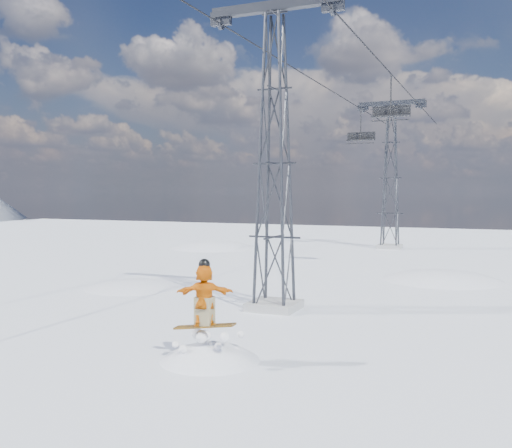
# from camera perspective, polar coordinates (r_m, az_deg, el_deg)

# --- Properties ---
(ground) EXTENTS (120.00, 120.00, 0.00)m
(ground) POSITION_cam_1_polar(r_m,az_deg,el_deg) (15.28, -12.35, -13.77)
(ground) COLOR white
(ground) RESTS_ON ground
(snow_terrain) EXTENTS (39.00, 37.00, 22.00)m
(snow_terrain) POSITION_cam_1_polar(r_m,az_deg,el_deg) (38.35, 1.15, -18.21)
(snow_terrain) COLOR white
(snow_terrain) RESTS_ON ground
(lift_tower_near) EXTENTS (5.20, 1.80, 11.43)m
(lift_tower_near) POSITION_cam_1_polar(r_m,az_deg,el_deg) (21.35, 1.86, 5.99)
(lift_tower_near) COLOR #999999
(lift_tower_near) RESTS_ON ground
(lift_tower_far) EXTENTS (5.20, 1.80, 11.43)m
(lift_tower_far) POSITION_cam_1_polar(r_m,az_deg,el_deg) (45.55, 13.31, 4.46)
(lift_tower_far) COLOR #999999
(lift_tower_far) RESTS_ON ground
(haul_cables) EXTENTS (4.46, 51.00, 0.06)m
(haul_cables) POSITION_cam_1_polar(r_m,az_deg,el_deg) (32.94, 9.34, 14.42)
(haul_cables) COLOR black
(haul_cables) RESTS_ON ground
(snowboarder_jump) EXTENTS (4.40, 4.40, 6.68)m
(snowboarder_jump) POSITION_cam_1_polar(r_m,az_deg,el_deg) (16.06, -4.59, -19.06)
(snowboarder_jump) COLOR white
(snowboarder_jump) RESTS_ON ground
(lift_chair_mid) EXTENTS (2.07, 0.59, 2.57)m
(lift_chair_mid) POSITION_cam_1_polar(r_m,az_deg,el_deg) (32.63, 13.34, 10.83)
(lift_chair_mid) COLOR black
(lift_chair_mid) RESTS_ON ground
(lift_chair_far) EXTENTS (2.19, 0.63, 2.71)m
(lift_chair_far) POSITION_cam_1_polar(r_m,az_deg,el_deg) (45.46, 10.44, 8.55)
(lift_chair_far) COLOR black
(lift_chair_far) RESTS_ON ground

